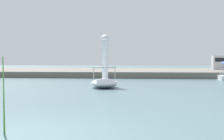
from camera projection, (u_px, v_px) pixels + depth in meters
ground_plane at (35, 133)px, 6.47m from camera, size 448.11×448.11×0.00m
shore_bank_far at (139, 72)px, 43.27m from camera, size 138.98×27.72×0.56m
swan_boat at (105, 76)px, 18.72m from camera, size 1.78×2.81×2.99m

